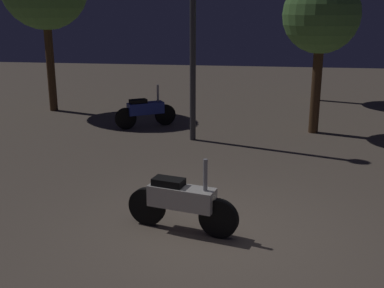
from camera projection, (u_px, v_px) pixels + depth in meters
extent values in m
plane|color=#756656|center=(216.00, 237.00, 6.64)|extent=(40.00, 40.00, 0.00)
cylinder|color=black|center=(147.00, 206.00, 6.97)|extent=(0.57, 0.23, 0.56)
cylinder|color=black|center=(219.00, 218.00, 6.57)|extent=(0.57, 0.23, 0.56)
cube|color=beige|center=(182.00, 197.00, 6.71)|extent=(0.99, 0.52, 0.30)
cube|color=black|center=(169.00, 182.00, 6.72)|extent=(0.48, 0.34, 0.10)
cylinder|color=gray|center=(205.00, 175.00, 6.48)|extent=(0.07, 0.07, 0.45)
sphere|color=#F2EABF|center=(212.00, 198.00, 6.53)|extent=(0.12, 0.12, 0.12)
cylinder|color=black|center=(126.00, 119.00, 12.43)|extent=(0.53, 0.39, 0.56)
cylinder|color=black|center=(165.00, 115.00, 12.86)|extent=(0.53, 0.39, 0.56)
cube|color=navy|center=(146.00, 108.00, 12.58)|extent=(0.96, 0.76, 0.30)
cube|color=black|center=(138.00, 101.00, 12.45)|extent=(0.50, 0.44, 0.10)
cylinder|color=gray|center=(158.00, 93.00, 12.62)|extent=(0.08, 0.08, 0.45)
sphere|color=#F2EABF|center=(162.00, 105.00, 12.74)|extent=(0.12, 0.12, 0.12)
cylinder|color=#38383D|center=(193.00, 50.00, 10.93)|extent=(0.14, 0.14, 4.26)
cylinder|color=#4C331E|center=(50.00, 65.00, 14.38)|extent=(0.24, 0.24, 2.78)
cylinder|color=#4C331E|center=(318.00, 61.00, 16.02)|extent=(0.24, 0.24, 2.66)
cylinder|color=#4C331E|center=(316.00, 88.00, 11.88)|extent=(0.24, 0.24, 2.25)
sphere|color=#568C42|center=(321.00, 15.00, 11.39)|extent=(1.84, 1.84, 1.84)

